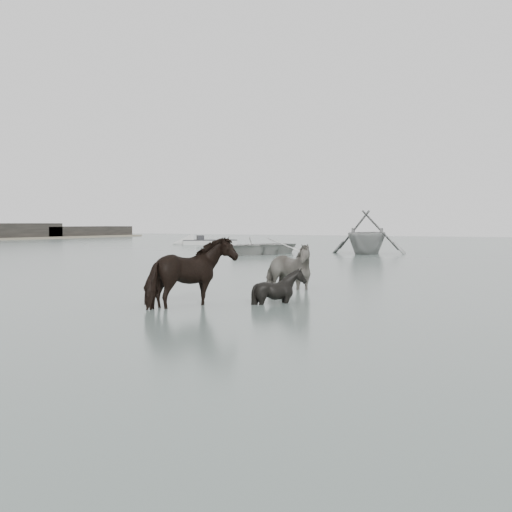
# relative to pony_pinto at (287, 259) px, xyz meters

# --- Properties ---
(ground) EXTENTS (140.00, 140.00, 0.00)m
(ground) POSITION_rel_pony_pinto_xyz_m (1.17, -2.91, -0.80)
(ground) COLOR #4A5851
(ground) RESTS_ON ground
(pony_pinto) EXTENTS (2.06, 1.37, 1.60)m
(pony_pinto) POSITION_rel_pony_pinto_xyz_m (0.00, 0.00, 0.00)
(pony_pinto) COLOR black
(pony_pinto) RESTS_ON ground
(pony_dark) EXTENTS (1.58, 1.80, 1.68)m
(pony_dark) POSITION_rel_pony_pinto_xyz_m (-0.07, -4.31, 0.04)
(pony_dark) COLOR black
(pony_dark) RESTS_ON ground
(pony_black) EXTENTS (1.20, 1.11, 1.16)m
(pony_black) POSITION_rel_pony_pinto_xyz_m (1.23, -2.87, -0.22)
(pony_black) COLOR black
(pony_black) RESTS_ON ground
(rowboat_lead) EXTENTS (4.43, 5.66, 1.07)m
(rowboat_lead) POSITION_rel_pony_pinto_xyz_m (-9.80, 16.24, -0.27)
(rowboat_lead) COLOR #BBBBB6
(rowboat_lead) RESTS_ON ground
(rowboat_trail) EXTENTS (4.93, 5.51, 2.61)m
(rowboat_trail) POSITION_rel_pony_pinto_xyz_m (-4.55, 19.49, 0.51)
(rowboat_trail) COLOR gray
(rowboat_trail) RESTS_ON ground
(skiff_outer) EXTENTS (5.62, 5.16, 0.75)m
(skiff_outer) POSITION_rel_pony_pinto_xyz_m (-20.90, 28.03, -0.42)
(skiff_outer) COLOR #B0B0AB
(skiff_outer) RESTS_ON ground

